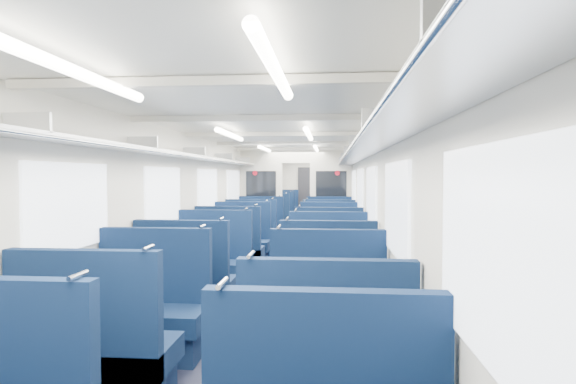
% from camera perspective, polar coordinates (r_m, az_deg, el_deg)
% --- Properties ---
extents(floor, '(2.80, 18.00, 0.01)m').
position_cam_1_polar(floor, '(9.28, -0.25, -8.49)').
color(floor, black).
rests_on(floor, ground).
extents(ceiling, '(2.80, 18.00, 0.01)m').
position_cam_1_polar(ceiling, '(9.15, -0.25, 6.14)').
color(ceiling, white).
rests_on(ceiling, wall_left).
extents(wall_left, '(0.02, 18.00, 2.35)m').
position_cam_1_polar(wall_left, '(9.37, -8.80, -1.17)').
color(wall_left, beige).
rests_on(wall_left, floor).
extents(dado_left, '(0.03, 17.90, 0.70)m').
position_cam_1_polar(dado_left, '(9.45, -8.69, -6.17)').
color(dado_left, '#111F38').
rests_on(dado_left, floor).
extents(wall_right, '(0.02, 18.00, 2.35)m').
position_cam_1_polar(wall_right, '(9.11, 8.55, -1.26)').
color(wall_right, beige).
rests_on(wall_right, floor).
extents(dado_right, '(0.03, 17.90, 0.70)m').
position_cam_1_polar(dado_right, '(9.20, 8.43, -6.39)').
color(dado_right, '#111F38').
rests_on(dado_right, floor).
extents(wall_far, '(2.80, 0.02, 2.35)m').
position_cam_1_polar(wall_far, '(18.11, 2.41, 0.37)').
color(wall_far, beige).
rests_on(wall_far, floor).
extents(luggage_rack_left, '(0.36, 17.40, 0.18)m').
position_cam_1_polar(luggage_rack_left, '(9.32, -7.71, 3.73)').
color(luggage_rack_left, '#B2B5BA').
rests_on(luggage_rack_left, wall_left).
extents(luggage_rack_right, '(0.36, 17.40, 0.18)m').
position_cam_1_polar(luggage_rack_right, '(9.09, 7.40, 3.77)').
color(luggage_rack_right, '#B2B5BA').
rests_on(luggage_rack_right, wall_right).
extents(windows, '(2.78, 15.60, 0.75)m').
position_cam_1_polar(windows, '(8.67, -0.53, 0.22)').
color(windows, white).
rests_on(windows, wall_left).
extents(ceiling_fittings, '(2.70, 16.06, 0.11)m').
position_cam_1_polar(ceiling_fittings, '(8.88, -0.41, 5.87)').
color(ceiling_fittings, beige).
rests_on(ceiling_fittings, ceiling).
extents(end_door, '(0.75, 0.06, 2.00)m').
position_cam_1_polar(end_door, '(18.06, 2.40, -0.19)').
color(end_door, black).
rests_on(end_door, floor).
extents(bulkhead, '(2.80, 0.10, 2.35)m').
position_cam_1_polar(bulkhead, '(11.80, 0.97, -0.22)').
color(bulkhead, beige).
rests_on(bulkhead, floor).
extents(seat_4, '(1.09, 0.60, 1.22)m').
position_cam_1_polar(seat_4, '(3.86, -22.21, -18.06)').
color(seat_4, '#0E2244').
rests_on(seat_4, floor).
extents(seat_5, '(1.09, 0.60, 1.22)m').
position_cam_1_polar(seat_5, '(3.27, 4.65, -21.68)').
color(seat_5, '#0E2244').
rests_on(seat_5, floor).
extents(seat_6, '(1.09, 0.60, 1.22)m').
position_cam_1_polar(seat_6, '(4.77, -16.26, -14.09)').
color(seat_6, '#0E2244').
rests_on(seat_6, floor).
extents(seat_7, '(1.09, 0.60, 1.22)m').
position_cam_1_polar(seat_7, '(4.49, 4.78, -15.04)').
color(seat_7, '#0E2244').
rests_on(seat_7, floor).
extents(seat_8, '(1.09, 0.60, 1.22)m').
position_cam_1_polar(seat_8, '(5.77, -12.20, -11.21)').
color(seat_8, '#0E2244').
rests_on(seat_8, floor).
extents(seat_9, '(1.09, 0.60, 1.22)m').
position_cam_1_polar(seat_9, '(5.60, 4.85, -11.57)').
color(seat_9, '#0E2244').
rests_on(seat_9, floor).
extents(seat_10, '(1.09, 0.60, 1.22)m').
position_cam_1_polar(seat_10, '(6.99, -9.02, -8.87)').
color(seat_10, '#0E2244').
rests_on(seat_10, floor).
extents(seat_11, '(1.09, 0.60, 1.22)m').
position_cam_1_polar(seat_11, '(6.59, 4.89, -9.51)').
color(seat_11, '#0E2244').
rests_on(seat_11, floor).
extents(seat_12, '(1.09, 0.60, 1.22)m').
position_cam_1_polar(seat_12, '(8.09, -7.01, -7.37)').
color(seat_12, '#0E2244').
rests_on(seat_12, floor).
extents(seat_13, '(1.09, 0.60, 1.22)m').
position_cam_1_polar(seat_13, '(7.79, 4.92, -7.73)').
color(seat_13, '#0E2244').
rests_on(seat_13, floor).
extents(seat_14, '(1.09, 0.60, 1.22)m').
position_cam_1_polar(seat_14, '(9.10, -5.63, -6.32)').
color(seat_14, '#0E2244').
rests_on(seat_14, floor).
extents(seat_15, '(1.09, 0.60, 1.22)m').
position_cam_1_polar(seat_15, '(8.97, 4.95, -6.43)').
color(seat_15, '#0E2244').
rests_on(seat_15, floor).
extents(seat_16, '(1.09, 0.60, 1.22)m').
position_cam_1_polar(seat_16, '(10.32, -4.33, -5.33)').
color(seat_16, '#0E2244').
rests_on(seat_16, floor).
extents(seat_17, '(1.09, 0.60, 1.22)m').
position_cam_1_polar(seat_17, '(10.15, 4.97, -5.45)').
color(seat_17, '#0E2244').
rests_on(seat_17, floor).
extents(seat_18, '(1.09, 0.60, 1.22)m').
position_cam_1_polar(seat_18, '(11.46, -3.37, -4.59)').
color(seat_18, '#0E2244').
rests_on(seat_18, floor).
extents(seat_19, '(1.09, 0.60, 1.22)m').
position_cam_1_polar(seat_19, '(11.34, 4.98, -4.67)').
color(seat_19, '#0E2244').
rests_on(seat_19, floor).
extents(seat_20, '(1.09, 0.60, 1.22)m').
position_cam_1_polar(seat_20, '(13.44, -2.11, -3.62)').
color(seat_20, '#0E2244').
rests_on(seat_20, floor).
extents(seat_21, '(1.09, 0.60, 1.22)m').
position_cam_1_polar(seat_21, '(13.26, 5.00, -3.70)').
color(seat_21, '#0E2244').
rests_on(seat_21, floor).
extents(seat_22, '(1.09, 0.60, 1.22)m').
position_cam_1_polar(seat_22, '(14.57, -1.54, -3.18)').
color(seat_22, '#0E2244').
rests_on(seat_22, floor).
extents(seat_23, '(1.09, 0.60, 1.22)m').
position_cam_1_polar(seat_23, '(14.32, 5.01, -3.28)').
color(seat_23, '#0E2244').
rests_on(seat_23, floor).
extents(seat_24, '(1.09, 0.60, 1.22)m').
position_cam_1_polar(seat_24, '(15.58, -1.11, -2.84)').
color(seat_24, '#0E2244').
rests_on(seat_24, floor).
extents(seat_25, '(1.09, 0.60, 1.22)m').
position_cam_1_polar(seat_25, '(15.65, 5.01, -2.83)').
color(seat_25, '#0E2244').
rests_on(seat_25, floor).
extents(seat_26, '(1.09, 0.60, 1.22)m').
position_cam_1_polar(seat_26, '(16.80, -0.66, -2.49)').
color(seat_26, '#0E2244').
rests_on(seat_26, floor).
extents(seat_27, '(1.09, 0.60, 1.22)m').
position_cam_1_polar(seat_27, '(16.62, 5.02, -2.55)').
color(seat_27, '#0E2244').
rests_on(seat_27, floor).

